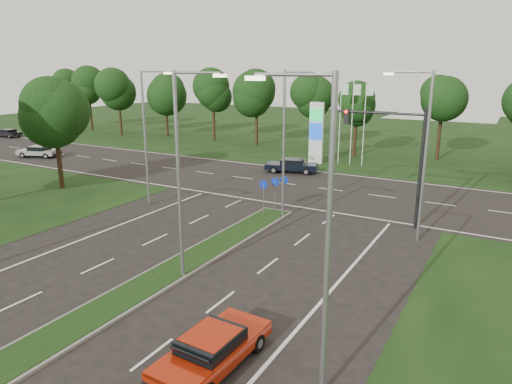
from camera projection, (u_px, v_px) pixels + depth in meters
The scene contains 19 objects.
ground at pixel (56, 340), 15.74m from camera, with size 160.00×160.00×0.00m, color black.
verge_far at pixel (405, 138), 61.92m from camera, with size 160.00×50.00×0.02m, color black.
cross_road at pixel (319, 188), 35.89m from camera, with size 160.00×12.00×0.02m, color black.
median_kerb at pixel (138, 291), 19.08m from camera, with size 2.00×26.00×0.12m, color slate.
streetlight_median_near at pixel (182, 167), 18.98m from camera, with size 2.53×0.22×9.00m.
streetlight_median_far at pixel (287, 137), 27.38m from camera, with size 2.53×0.22×9.00m.
streetlight_left_far at pixel (147, 131), 30.14m from camera, with size 2.53×0.22×9.00m.
streetlight_right_far at pixel (422, 148), 23.66m from camera, with size 2.53×0.22×9.00m.
streetlight_right_near at pixel (322, 226), 11.90m from camera, with size 2.53×0.22×9.00m.
traffic_signal at pixel (399, 148), 26.21m from camera, with size 5.10×0.42×7.00m.
median_signs at pixel (274, 188), 29.07m from camera, with size 1.16×1.76×2.38m.
gas_pylon at pixel (319, 131), 44.46m from camera, with size 5.80×1.26×8.00m.
tree_left_far at pixel (50, 109), 34.39m from camera, with size 5.20×5.20×8.86m.
treeline_far at pixel (380, 91), 47.45m from camera, with size 6.00×6.00×9.90m.
red_sedan at pixel (212, 348), 14.17m from camera, with size 1.91×4.37×1.19m.
navy_sedan at pixel (292, 165), 41.11m from camera, with size 4.90×3.04×1.25m.
far_car_a at pixel (39, 151), 48.35m from camera, with size 4.58×3.12×1.22m.
far_car_b at pixel (45, 137), 58.25m from camera, with size 4.26×2.21×1.18m.
far_car_c at pixel (8, 133), 62.75m from camera, with size 3.87×1.83×1.09m.
Camera 1 is at (12.88, -8.64, 9.02)m, focal length 32.00 mm.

